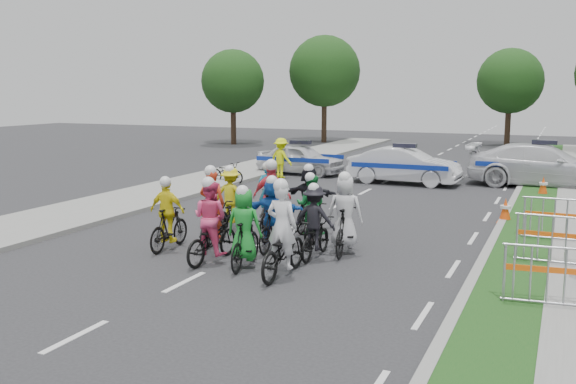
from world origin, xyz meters
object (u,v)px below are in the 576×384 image
at_px(police_car_2, 543,166).
at_px(police_car_1, 404,166).
at_px(rider_10, 231,204).
at_px(parked_bike, 227,173).
at_px(rider_6, 213,219).
at_px(marshal_hiviz, 281,158).
at_px(rider_5, 273,219).
at_px(barrier_1, 566,243).
at_px(rider_2, 211,230).
at_px(rider_9, 273,207).
at_px(rider_11, 309,203).
at_px(barrier_0, 565,280).
at_px(police_car_0, 301,159).
at_px(rider_4, 315,228).
at_px(rider_12, 269,203).
at_px(rider_7, 345,222).
at_px(cone_0, 505,211).
at_px(tree_4, 510,81).
at_px(rider_3, 168,221).
at_px(tree_0, 233,81).
at_px(rider_1, 245,236).
at_px(tree_3, 325,71).
at_px(rider_0, 283,244).
at_px(cone_1, 543,187).
at_px(rider_8, 311,216).
at_px(barrier_2, 566,222).

bearing_deg(police_car_2, police_car_1, 105.52).
relative_size(rider_10, parked_bike, 1.06).
distance_m(rider_6, marshal_hiviz, 11.84).
height_order(rider_5, barrier_1, rider_5).
xyz_separation_m(rider_2, rider_10, (-1.18, 3.07, -0.02)).
relative_size(rider_2, rider_9, 0.94).
distance_m(rider_6, police_car_1, 11.86).
xyz_separation_m(rider_11, marshal_hiviz, (-4.87, 9.06, 0.08)).
xyz_separation_m(police_car_1, marshal_hiviz, (-5.14, -0.36, 0.12)).
bearing_deg(rider_5, police_car_1, -92.74).
bearing_deg(barrier_0, rider_2, 176.35).
bearing_deg(police_car_0, rider_11, -149.95).
distance_m(rider_2, rider_4, 2.26).
xyz_separation_m(rider_2, rider_12, (-0.57, 4.09, -0.11)).
height_order(rider_7, cone_0, rider_7).
bearing_deg(marshal_hiviz, rider_10, 123.85).
bearing_deg(barrier_1, rider_11, 167.96).
distance_m(rider_2, tree_4, 32.84).
relative_size(rider_3, tree_0, 0.27).
height_order(police_car_1, cone_0, police_car_1).
bearing_deg(rider_12, rider_1, 97.04).
height_order(rider_9, tree_3, tree_3).
bearing_deg(rider_6, marshal_hiviz, -85.35).
bearing_deg(tree_3, rider_0, -71.10).
height_order(police_car_2, tree_3, tree_3).
xyz_separation_m(rider_3, cone_1, (7.66, 11.43, -0.33)).
bearing_deg(rider_3, cone_0, -140.64).
relative_size(rider_2, rider_7, 0.99).
distance_m(rider_3, rider_11, 3.86).
distance_m(rider_2, rider_11, 3.76).
relative_size(rider_1, rider_9, 0.88).
relative_size(rider_5, police_car_2, 0.31).
height_order(barrier_0, cone_1, barrier_0).
bearing_deg(tree_4, rider_3, -98.41).
bearing_deg(rider_6, rider_3, 37.45).
xyz_separation_m(rider_5, police_car_2, (5.29, 12.97, 0.07)).
height_order(rider_8, rider_9, rider_9).
xyz_separation_m(rider_0, barrier_2, (5.13, 5.03, -0.09)).
bearing_deg(rider_1, rider_5, -95.21).
height_order(rider_1, rider_8, rider_1).
height_order(rider_2, rider_6, rider_6).
relative_size(rider_5, barrier_0, 0.88).
height_order(rider_11, barrier_1, rider_11).
bearing_deg(barrier_0, rider_11, 146.28).
height_order(rider_12, barrier_1, rider_12).
xyz_separation_m(rider_1, marshal_hiviz, (-4.93, 12.85, 0.15)).
bearing_deg(rider_12, cone_0, -167.49).
distance_m(rider_1, cone_1, 13.23).
relative_size(police_car_0, cone_1, 5.54).
distance_m(rider_0, rider_11, 4.17).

